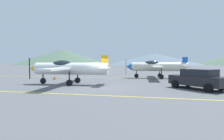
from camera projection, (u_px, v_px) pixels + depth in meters
name	position (u px, v px, depth m)	size (l,w,h in m)	color
ground_plane	(103.00, 86.00, 16.45)	(400.00, 400.00, 0.00)	#54565B
apron_line_near	(85.00, 95.00, 12.27)	(80.00, 0.16, 0.01)	yellow
apron_line_far	(120.00, 78.00, 24.76)	(80.00, 0.16, 0.01)	yellow
airplane_near	(68.00, 68.00, 17.95)	(8.15, 9.37, 2.80)	white
airplane_mid	(157.00, 66.00, 24.56)	(8.13, 9.36, 2.80)	silver
car_sedan	(198.00, 79.00, 14.82)	(4.34, 4.28, 1.62)	black
traffic_cone_front	(55.00, 77.00, 23.12)	(0.36, 0.36, 0.59)	black
traffic_cone_side	(198.00, 80.00, 18.88)	(0.36, 0.36, 0.59)	black
hill_left	(63.00, 57.00, 143.60)	(72.44, 72.44, 11.53)	#4C6651
hill_centerleft	(154.00, 59.00, 133.59)	(66.73, 66.73, 8.17)	slate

